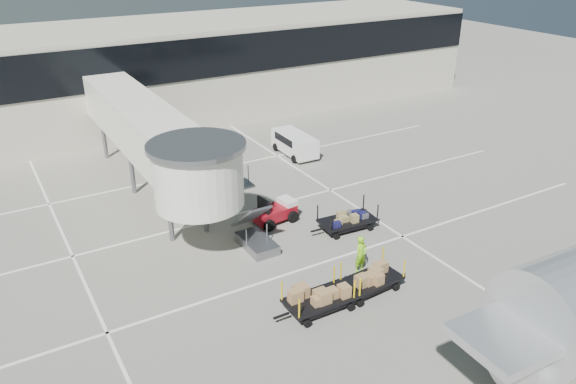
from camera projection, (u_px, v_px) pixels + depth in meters
name	position (u px, v px, depth m)	size (l,w,h in m)	color
ground	(333.00, 287.00, 26.35)	(140.00, 140.00, 0.00)	#9B958A
lane_markings	(234.00, 212.00, 33.33)	(40.00, 30.00, 0.02)	white
terminal	(132.00, 73.00, 47.84)	(64.00, 12.11, 15.20)	beige
jet_bridge	(158.00, 139.00, 32.30)	(5.70, 20.40, 6.03)	white
baggage_tug	(275.00, 212.00, 32.01)	(2.70, 1.91, 1.68)	maroon
suitcase_cart	(347.00, 221.00, 31.17)	(3.92, 1.78, 1.52)	black
box_cart_near	(368.00, 280.00, 25.82)	(3.91, 1.78, 1.51)	black
box_cart_far	(322.00, 298.00, 24.48)	(3.99, 1.63, 1.56)	black
ground_worker	(361.00, 254.00, 27.14)	(0.71, 0.46, 1.94)	#81D716
minivan	(294.00, 142.00, 41.50)	(1.94, 4.27, 1.60)	white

